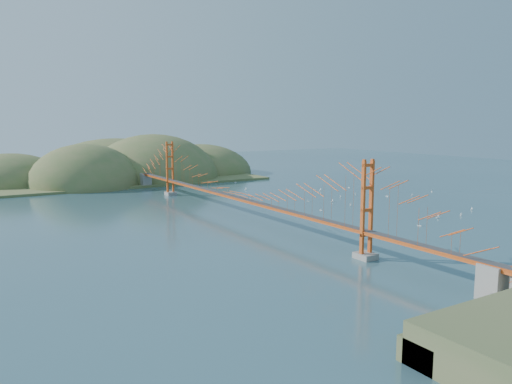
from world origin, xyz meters
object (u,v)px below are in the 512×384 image
sailboat_1 (308,201)px  sailboat_2 (472,209)px  sailboat_0 (321,210)px  bridge (238,176)px

sailboat_1 → sailboat_2: size_ratio=1.25×
sailboat_1 → sailboat_0: (-4.12, -9.19, -0.02)m
sailboat_2 → bridge: bearing=157.7°
sailboat_0 → bridge: bearing=171.6°
sailboat_1 → sailboat_2: 30.34m
sailboat_0 → sailboat_2: sailboat_0 is taller
bridge → sailboat_0: bearing=-8.4°
bridge → sailboat_0: size_ratio=164.32×
sailboat_0 → sailboat_2: 27.55m
bridge → sailboat_1: 22.24m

